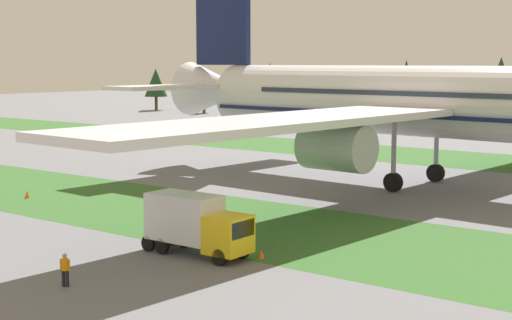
% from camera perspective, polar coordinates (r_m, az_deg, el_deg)
% --- Properties ---
extents(grass_strip_near, '(320.00, 16.10, 0.01)m').
position_cam_1_polar(grass_strip_near, '(60.31, -6.46, -3.72)').
color(grass_strip_near, '#336028').
rests_on(grass_strip_near, ground).
extents(grass_strip_far, '(320.00, 16.10, 0.01)m').
position_cam_1_polar(grass_strip_far, '(96.63, 12.12, 0.28)').
color(grass_strip_far, '#336028').
rests_on(grass_strip_far, ground).
extents(airliner, '(63.70, 78.33, 21.96)m').
position_cam_1_polar(airliner, '(71.06, 13.32, 4.18)').
color(airliner, white).
rests_on(airliner, ground).
extents(catering_truck, '(7.00, 2.43, 3.58)m').
position_cam_1_polar(catering_truck, '(46.15, -4.43, -4.61)').
color(catering_truck, yellow).
rests_on(catering_truck, ground).
extents(ground_crew_marshaller, '(0.52, 0.36, 1.74)m').
position_cam_1_polar(ground_crew_marshaller, '(41.08, -13.83, -7.73)').
color(ground_crew_marshaller, black).
rests_on(ground_crew_marshaller, ground).
extents(taxiway_marker_0, '(0.44, 0.44, 0.52)m').
position_cam_1_polar(taxiway_marker_0, '(45.69, 0.37, -6.89)').
color(taxiway_marker_0, orange).
rests_on(taxiway_marker_0, ground).
extents(taxiway_marker_1, '(0.44, 0.44, 0.64)m').
position_cam_1_polar(taxiway_marker_1, '(68.23, -16.44, -2.43)').
color(taxiway_marker_1, orange).
rests_on(taxiway_marker_1, ground).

